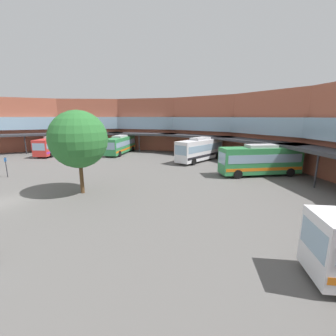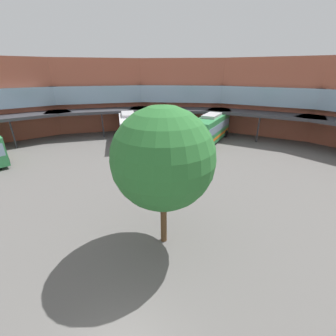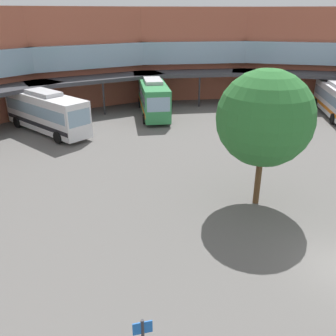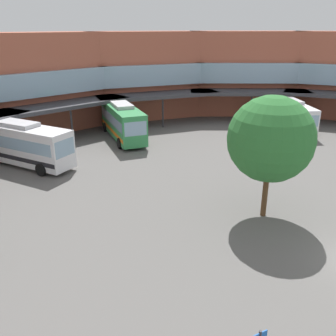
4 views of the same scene
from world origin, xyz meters
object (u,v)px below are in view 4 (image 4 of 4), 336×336
(bus_1, at_px, (123,121))
(plaza_tree, at_px, (271,139))
(bus_4, at_px, (290,114))
(bus_0, at_px, (20,143))

(bus_1, xyz_separation_m, plaza_tree, (-3.98, -21.07, 3.30))
(bus_1, bearing_deg, bus_4, 80.93)
(bus_1, xyz_separation_m, bus_4, (17.49, -10.46, -0.18))
(bus_0, bearing_deg, bus_1, 73.63)
(bus_1, distance_m, plaza_tree, 21.70)
(bus_1, height_order, bus_4, bus_1)
(bus_1, bearing_deg, plaza_tree, 11.10)
(bus_4, distance_m, plaza_tree, 24.20)
(bus_0, height_order, bus_4, bus_0)
(plaza_tree, bearing_deg, bus_0, 110.64)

